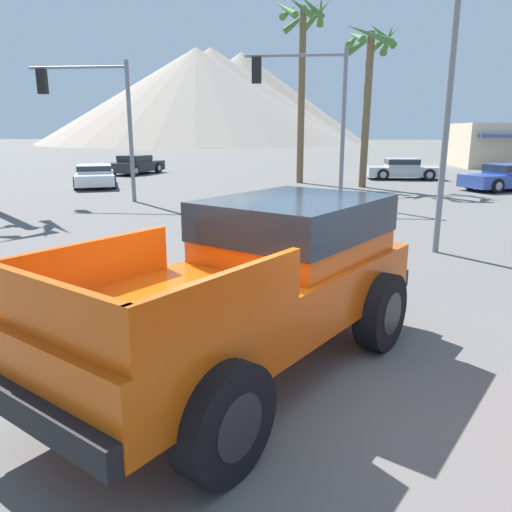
{
  "coord_description": "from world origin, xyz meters",
  "views": [
    {
      "loc": [
        0.28,
        -5.25,
        2.73
      ],
      "look_at": [
        -0.37,
        1.03,
        1.14
      ],
      "focal_mm": 35.0,
      "sensor_mm": 36.0,
      "label": 1
    }
  ],
  "objects_px": {
    "traffic_light_crosswalk": "(90,104)",
    "parked_car_dark": "(136,164)",
    "parked_car_silver": "(403,169)",
    "street_lamp_post": "(457,8)",
    "palm_tree_tall": "(370,66)",
    "parked_car_blue": "(507,177)",
    "palm_tree_short": "(303,48)",
    "traffic_light_main": "(305,97)",
    "parked_car_white": "(95,175)",
    "orange_pickup_truck": "(264,274)"
  },
  "relations": [
    {
      "from": "orange_pickup_truck",
      "to": "parked_car_white",
      "type": "bearing_deg",
      "value": 149.26
    },
    {
      "from": "orange_pickup_truck",
      "to": "palm_tree_short",
      "type": "bearing_deg",
      "value": 120.64
    },
    {
      "from": "orange_pickup_truck",
      "to": "parked_car_silver",
      "type": "xyz_separation_m",
      "value": [
        5.95,
        24.3,
        -0.5
      ]
    },
    {
      "from": "parked_car_dark",
      "to": "parked_car_blue",
      "type": "height_order",
      "value": "parked_car_blue"
    },
    {
      "from": "parked_car_white",
      "to": "traffic_light_main",
      "type": "distance_m",
      "value": 12.11
    },
    {
      "from": "street_lamp_post",
      "to": "palm_tree_tall",
      "type": "xyz_separation_m",
      "value": [
        -0.21,
        13.66,
        0.49
      ]
    },
    {
      "from": "parked_car_white",
      "to": "palm_tree_short",
      "type": "xyz_separation_m",
      "value": [
        10.23,
        2.94,
        6.27
      ]
    },
    {
      "from": "parked_car_dark",
      "to": "orange_pickup_truck",
      "type": "bearing_deg",
      "value": -50.57
    },
    {
      "from": "traffic_light_crosswalk",
      "to": "palm_tree_short",
      "type": "relative_size",
      "value": 0.57
    },
    {
      "from": "traffic_light_main",
      "to": "traffic_light_crosswalk",
      "type": "xyz_separation_m",
      "value": [
        -8.2,
        -0.11,
        -0.21
      ]
    },
    {
      "from": "traffic_light_crosswalk",
      "to": "parked_car_dark",
      "type": "bearing_deg",
      "value": -77.74
    },
    {
      "from": "traffic_light_main",
      "to": "palm_tree_short",
      "type": "relative_size",
      "value": 0.61
    },
    {
      "from": "parked_car_silver",
      "to": "traffic_light_main",
      "type": "distance_m",
      "value": 12.43
    },
    {
      "from": "parked_car_dark",
      "to": "parked_car_blue",
      "type": "relative_size",
      "value": 0.96
    },
    {
      "from": "orange_pickup_truck",
      "to": "traffic_light_main",
      "type": "xyz_separation_m",
      "value": [
        0.33,
        13.73,
        2.83
      ]
    },
    {
      "from": "parked_car_dark",
      "to": "palm_tree_short",
      "type": "height_order",
      "value": "palm_tree_short"
    },
    {
      "from": "parked_car_dark",
      "to": "traffic_light_crosswalk",
      "type": "xyz_separation_m",
      "value": [
        2.74,
        -12.61,
        3.12
      ]
    },
    {
      "from": "parked_car_blue",
      "to": "parked_car_silver",
      "type": "distance_m",
      "value": 6.45
    },
    {
      "from": "parked_car_silver",
      "to": "street_lamp_post",
      "type": "xyz_separation_m",
      "value": [
        -2.48,
        -18.26,
        4.58
      ]
    },
    {
      "from": "orange_pickup_truck",
      "to": "palm_tree_short",
      "type": "relative_size",
      "value": 0.59
    },
    {
      "from": "parked_car_white",
      "to": "palm_tree_tall",
      "type": "bearing_deg",
      "value": -18.66
    },
    {
      "from": "parked_car_blue",
      "to": "palm_tree_tall",
      "type": "bearing_deg",
      "value": 59.64
    },
    {
      "from": "parked_car_white",
      "to": "traffic_light_main",
      "type": "bearing_deg",
      "value": -48.3
    },
    {
      "from": "street_lamp_post",
      "to": "palm_tree_short",
      "type": "height_order",
      "value": "palm_tree_short"
    },
    {
      "from": "parked_car_white",
      "to": "palm_tree_short",
      "type": "distance_m",
      "value": 12.36
    },
    {
      "from": "orange_pickup_truck",
      "to": "traffic_light_crosswalk",
      "type": "xyz_separation_m",
      "value": [
        -7.87,
        13.61,
        2.62
      ]
    },
    {
      "from": "parked_car_silver",
      "to": "street_lamp_post",
      "type": "distance_m",
      "value": 18.98
    },
    {
      "from": "street_lamp_post",
      "to": "palm_tree_tall",
      "type": "bearing_deg",
      "value": 90.88
    },
    {
      "from": "orange_pickup_truck",
      "to": "palm_tree_tall",
      "type": "relative_size",
      "value": 0.72
    },
    {
      "from": "parked_car_white",
      "to": "traffic_light_crosswalk",
      "type": "xyz_separation_m",
      "value": [
        2.29,
        -5.16,
        3.16
      ]
    },
    {
      "from": "parked_car_white",
      "to": "parked_car_dark",
      "type": "xyz_separation_m",
      "value": [
        -0.45,
        7.45,
        0.04
      ]
    },
    {
      "from": "parked_car_blue",
      "to": "palm_tree_tall",
      "type": "relative_size",
      "value": 0.62
    },
    {
      "from": "parked_car_white",
      "to": "street_lamp_post",
      "type": "bearing_deg",
      "value": -65.66
    },
    {
      "from": "traffic_light_crosswalk",
      "to": "traffic_light_main",
      "type": "bearing_deg",
      "value": -179.21
    },
    {
      "from": "parked_car_silver",
      "to": "palm_tree_short",
      "type": "distance_m",
      "value": 8.94
    },
    {
      "from": "parked_car_blue",
      "to": "traffic_light_main",
      "type": "bearing_deg",
      "value": 94.13
    },
    {
      "from": "traffic_light_main",
      "to": "palm_tree_tall",
      "type": "bearing_deg",
      "value": -116.15
    },
    {
      "from": "orange_pickup_truck",
      "to": "palm_tree_tall",
      "type": "xyz_separation_m",
      "value": [
        3.26,
        19.7,
        4.58
      ]
    },
    {
      "from": "orange_pickup_truck",
      "to": "traffic_light_main",
      "type": "distance_m",
      "value": 14.02
    },
    {
      "from": "orange_pickup_truck",
      "to": "traffic_light_crosswalk",
      "type": "bearing_deg",
      "value": 150.87
    },
    {
      "from": "orange_pickup_truck",
      "to": "traffic_light_main",
      "type": "height_order",
      "value": "traffic_light_main"
    },
    {
      "from": "street_lamp_post",
      "to": "palm_tree_tall",
      "type": "height_order",
      "value": "street_lamp_post"
    },
    {
      "from": "parked_car_white",
      "to": "street_lamp_post",
      "type": "distance_m",
      "value": 19.21
    },
    {
      "from": "orange_pickup_truck",
      "to": "traffic_light_main",
      "type": "bearing_deg",
      "value": 119.47
    },
    {
      "from": "parked_car_white",
      "to": "parked_car_silver",
      "type": "relative_size",
      "value": 1.18
    },
    {
      "from": "parked_car_white",
      "to": "parked_car_silver",
      "type": "xyz_separation_m",
      "value": [
        16.11,
        5.53,
        0.04
      ]
    },
    {
      "from": "palm_tree_tall",
      "to": "palm_tree_short",
      "type": "relative_size",
      "value": 0.81
    },
    {
      "from": "orange_pickup_truck",
      "to": "parked_car_silver",
      "type": "distance_m",
      "value": 25.02
    },
    {
      "from": "street_lamp_post",
      "to": "palm_tree_short",
      "type": "xyz_separation_m",
      "value": [
        -3.39,
        15.67,
        1.65
      ]
    },
    {
      "from": "parked_car_silver",
      "to": "traffic_light_crosswalk",
      "type": "bearing_deg",
      "value": -53.72
    }
  ]
}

